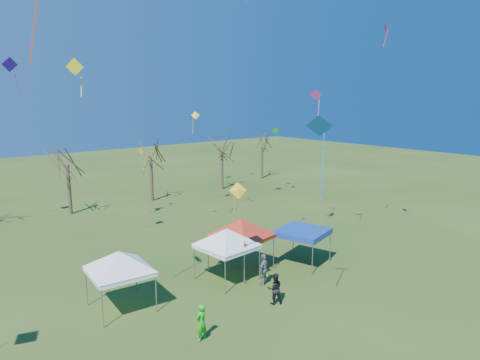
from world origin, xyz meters
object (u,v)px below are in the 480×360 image
object	(u,v)px
tree_3	(150,144)
person_green	(201,322)
tent_white_west	(119,255)
tent_blue	(303,232)
tree_4	(222,138)
tree_5	(262,136)
tent_white_mid	(227,232)
person_grey	(264,269)
tree_2	(66,147)
tent_red	(241,222)
person_dark	(275,289)

from	to	relation	value
tree_3	person_green	world-z (taller)	tree_3
tent_white_west	tent_blue	xyz separation A→B (m)	(11.83, -1.85, -0.80)
tree_4	tree_5	distance (m)	8.62
tent_white_mid	person_grey	distance (m)	3.07
tree_2	tree_5	xyz separation A→B (m)	(26.09, 1.69, -0.56)
tent_red	person_grey	size ratio (longest dim) A/B	2.34
tree_3	tree_4	size ratio (longest dim) A/B	1.00
tree_5	tent_white_mid	distance (m)	33.17
tent_white_west	tent_blue	size ratio (longest dim) A/B	1.13
person_grey	person_green	xyz separation A→B (m)	(-6.18, -2.48, -0.07)
tree_5	person_green	size ratio (longest dim) A/B	4.30
tree_3	person_green	bearing A→B (deg)	-113.97
tent_white_west	tent_white_mid	size ratio (longest dim) A/B	0.98
tree_5	person_dark	xyz separation A→B (m)	(-23.88, -26.83, -4.88)
tent_blue	person_green	xyz separation A→B (m)	(-10.32, -3.22, -1.27)
tree_2	person_green	bearing A→B (deg)	-96.26
tree_5	person_dark	bearing A→B (deg)	-131.68
tree_4	tent_white_mid	bearing A→B (deg)	-126.91
tree_3	person_grey	bearing A→B (deg)	-102.47
tent_red	tree_4	bearing A→B (deg)	55.25
person_green	tree_3	bearing A→B (deg)	-128.72
person_grey	tent_blue	bearing A→B (deg)	167.35
tree_3	person_grey	xyz separation A→B (m)	(-5.02, -22.70, -5.14)
tree_3	tree_4	xyz separation A→B (m)	(9.32, -0.04, -0.02)
person_green	person_dark	distance (m)	5.01
tent_white_mid	tent_blue	world-z (taller)	tent_white_mid
tent_white_mid	person_green	distance (m)	6.95
tent_white_mid	tree_5	bearing A→B (deg)	43.60
tree_3	person_grey	size ratio (longest dim) A/B	4.22
tent_white_west	tent_blue	bearing A→B (deg)	-8.90
tent_blue	person_grey	distance (m)	4.38
tent_blue	person_dark	bearing A→B (deg)	-151.79
tree_5	tent_white_west	distance (m)	37.70
tree_4	tree_5	size ratio (longest dim) A/B	1.06
tent_white_west	person_grey	bearing A→B (deg)	-18.68
tent_red	person_green	distance (m)	8.49
tree_3	tree_5	world-z (taller)	tree_3
tent_red	person_grey	distance (m)	3.34
person_dark	tree_4	bearing A→B (deg)	-90.18
tree_5	tree_4	bearing A→B (deg)	-166.15
tent_white_mid	person_green	size ratio (longest dim) A/B	2.41
tree_4	tent_blue	size ratio (longest dim) A/B	2.17
tree_5	person_grey	size ratio (longest dim) A/B	3.98
tree_3	tree_5	distance (m)	17.81
tree_2	person_grey	xyz separation A→B (m)	(3.38, -23.03, -5.35)
person_grey	person_dark	bearing A→B (deg)	38.02
tree_5	tent_blue	world-z (taller)	tree_5
tent_red	person_dark	bearing A→B (deg)	-108.26
tent_blue	tree_2	bearing A→B (deg)	108.66
tree_5	tent_blue	xyz separation A→B (m)	(-18.56, -23.97, -3.59)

